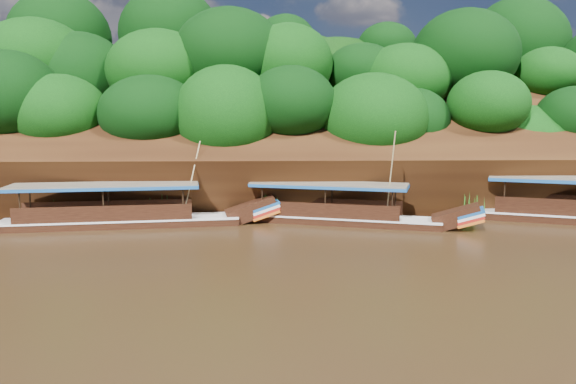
# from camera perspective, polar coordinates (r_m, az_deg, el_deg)

# --- Properties ---
(ground) EXTENTS (160.00, 160.00, 0.00)m
(ground) POSITION_cam_1_polar(r_m,az_deg,el_deg) (26.39, 10.10, -6.26)
(ground) COLOR black
(ground) RESTS_ON ground
(riverbank) EXTENTS (120.00, 30.06, 19.40)m
(riverbank) POSITION_cam_1_polar(r_m,az_deg,el_deg) (48.26, 4.25, 2.28)
(riverbank) COLOR black
(riverbank) RESTS_ON ground
(boat_1) EXTENTS (13.92, 6.27, 6.00)m
(boat_1) POSITION_cam_1_polar(r_m,az_deg,el_deg) (33.48, 6.57, -2.33)
(boat_1) COLOR black
(boat_1) RESTS_ON ground
(boat_2) EXTENTS (16.06, 4.11, 5.37)m
(boat_2) POSITION_cam_1_polar(r_m,az_deg,el_deg) (33.91, -15.18, -2.39)
(boat_2) COLOR black
(boat_2) RESTS_ON ground
(reeds) EXTENTS (49.00, 2.44, 2.11)m
(reeds) POSITION_cam_1_polar(r_m,az_deg,el_deg) (35.01, 2.65, -1.31)
(reeds) COLOR #31731C
(reeds) RESTS_ON ground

